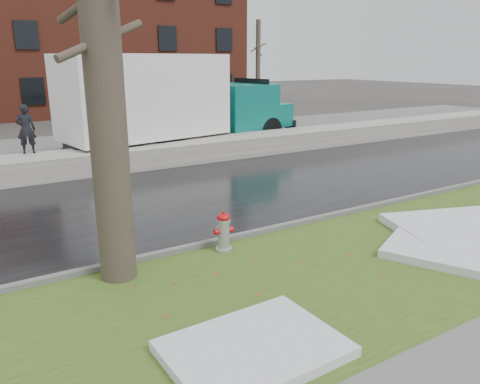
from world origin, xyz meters
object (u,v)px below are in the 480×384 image
fire_hydrant (223,230)px  box_truck (172,102)px  tree (101,46)px  worker (26,129)px

fire_hydrant → box_truck: (3.27, 9.75, 1.57)m
tree → worker: 9.02m
box_truck → worker: 5.61m
tree → worker: (-0.13, 8.71, -2.34)m
tree → box_truck: 11.29m
fire_hydrant → tree: bearing=-175.9°
box_truck → fire_hydrant: bearing=-117.9°
fire_hydrant → tree: (-2.10, -0.01, 3.40)m
worker → box_truck: bearing=-160.1°
fire_hydrant → box_truck: size_ratio=0.07×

